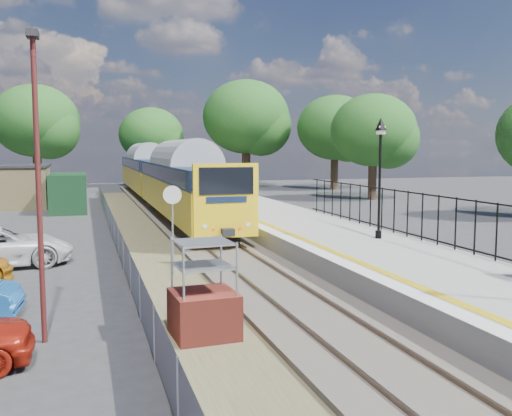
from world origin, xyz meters
name	(u,v)px	position (x,y,z in m)	size (l,w,h in m)	color
ground	(309,317)	(0.00, 0.00, 0.00)	(120.00, 120.00, 0.00)	#2D2D30
track_bed	(211,250)	(-0.47, 9.67, 0.09)	(5.90, 80.00, 0.29)	#473F38
platform	(330,243)	(4.20, 8.00, 0.45)	(5.00, 70.00, 0.90)	gray
platform_edge	(283,234)	(2.14, 8.00, 0.90)	(0.90, 70.00, 0.01)	silver
victorian_lamp_north	(380,149)	(5.30, 6.00, 4.30)	(0.44, 0.44, 4.60)	black
palisade_fence	(470,226)	(6.55, 2.24, 1.84)	(0.12, 26.00, 2.00)	black
wire_fence	(116,234)	(-4.20, 12.00, 0.60)	(0.06, 52.00, 1.20)	#999EA3
outbuilding	(5,187)	(-10.91, 31.21, 1.52)	(10.80, 10.10, 3.12)	tan
tree_line	(157,124)	(1.40, 42.00, 6.61)	(56.80, 43.80, 11.88)	#332319
train	(160,175)	(0.00, 29.31, 2.34)	(2.82, 40.83, 3.51)	yellow
brick_plinth	(204,292)	(-2.94, -0.86, 1.10)	(1.50, 1.50, 2.29)	maroon
speed_sign	(172,214)	(-2.63, 5.81, 2.14)	(0.61, 0.19, 3.09)	#999EA3
carpark_lamp	(38,168)	(-6.43, -0.07, 3.91)	(0.25, 0.50, 6.83)	#4F1C1A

